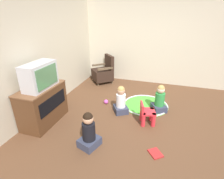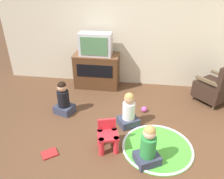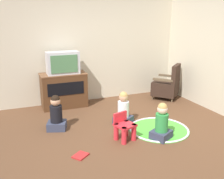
# 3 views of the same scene
# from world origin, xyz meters

# --- Properties ---
(ground_plane) EXTENTS (30.00, 30.00, 0.00)m
(ground_plane) POSITION_xyz_m (0.00, 0.00, 0.00)
(ground_plane) COLOR brown
(wall_back) EXTENTS (5.43, 0.12, 2.66)m
(wall_back) POSITION_xyz_m (-0.28, 2.19, 1.33)
(wall_back) COLOR beige
(wall_back) RESTS_ON ground_plane
(tv_cabinet) EXTENTS (1.02, 0.52, 0.79)m
(tv_cabinet) POSITION_xyz_m (-0.67, 1.86, 0.41)
(tv_cabinet) COLOR #4C2D19
(tv_cabinet) RESTS_ON ground_plane
(television) EXTENTS (0.71, 0.34, 0.49)m
(television) POSITION_xyz_m (-0.67, 1.81, 1.04)
(television) COLOR #B7B7BC
(television) RESTS_ON tv_cabinet
(black_armchair) EXTENTS (0.81, 0.81, 0.89)m
(black_armchair) POSITION_xyz_m (1.86, 1.47, 0.34)
(black_armchair) COLOR brown
(black_armchair) RESTS_ON ground_plane
(yellow_kid_chair) EXTENTS (0.38, 0.37, 0.46)m
(yellow_kid_chair) POSITION_xyz_m (-0.08, -0.19, 0.20)
(yellow_kid_chair) COLOR red
(yellow_kid_chair) RESTS_ON ground_plane
(play_mat) EXTENTS (1.11, 1.11, 0.04)m
(play_mat) POSITION_xyz_m (0.68, -0.08, 0.01)
(play_mat) COLOR green
(play_mat) RESTS_ON ground_plane
(child_watching_left) EXTENTS (0.42, 0.39, 0.66)m
(child_watching_left) POSITION_xyz_m (-1.07, 0.66, 0.29)
(child_watching_left) COLOR #33384C
(child_watching_left) RESTS_ON ground_plane
(child_watching_center) EXTENTS (0.43, 0.42, 0.65)m
(child_watching_center) POSITION_xyz_m (0.18, 0.44, 0.28)
(child_watching_center) COLOR #33384C
(child_watching_center) RESTS_ON ground_plane
(child_watching_right) EXTENTS (0.43, 0.41, 0.65)m
(child_watching_right) POSITION_xyz_m (0.52, -0.40, 0.28)
(child_watching_right) COLOR #33384C
(child_watching_right) RESTS_ON ground_plane
(toy_ball) EXTENTS (0.11, 0.11, 0.11)m
(toy_ball) POSITION_xyz_m (0.46, 0.90, 0.06)
(toy_ball) COLOR #CC4CB2
(toy_ball) RESTS_ON ground_plane
(book) EXTENTS (0.29, 0.28, 0.02)m
(book) POSITION_xyz_m (-0.93, -0.46, 0.01)
(book) COLOR #B22323
(book) RESTS_ON ground_plane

